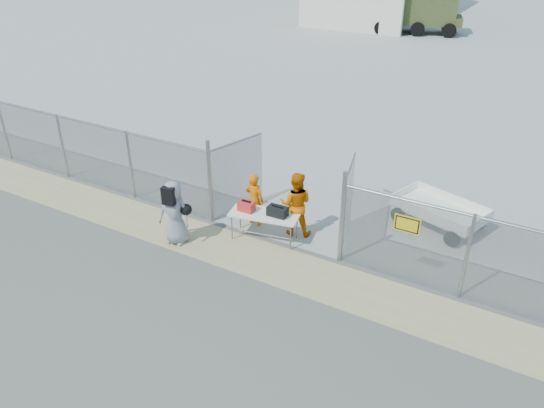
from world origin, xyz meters
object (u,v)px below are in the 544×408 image
Objects in this scene: security_worker_left at (254,200)px; utility_trailer at (439,213)px; security_worker_right at (296,204)px; visitor at (175,213)px; folding_table at (264,226)px.

utility_trailer is at bearing -150.63° from security_worker_left.
security_worker_left reaches higher than utility_trailer.
visitor is (-2.57, -1.99, -0.02)m from security_worker_right.
utility_trailer is (3.31, 2.45, -0.53)m from security_worker_right.
security_worker_left is 0.49× the size of utility_trailer.
security_worker_right is at bearing -125.18° from utility_trailer.
security_worker_left is 0.87× the size of visitor.
security_worker_left is (-0.65, 0.55, 0.39)m from folding_table.
folding_table is at bearing 24.27° from visitor.
folding_table is 0.94m from security_worker_left.
visitor is at bearing -124.66° from utility_trailer.
security_worker_left reaches higher than folding_table.
folding_table is 1.19× the size of security_worker_left.
utility_trailer is (4.55, 2.57, -0.39)m from security_worker_left.
folding_table is at bearing 29.36° from security_worker_right.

